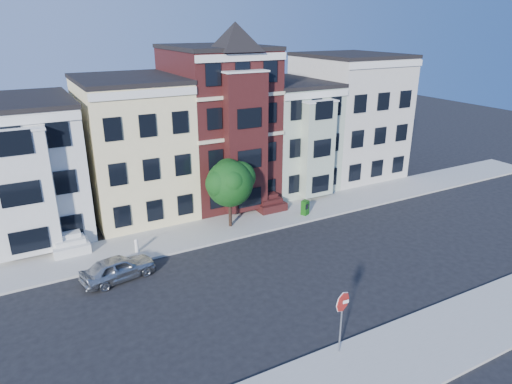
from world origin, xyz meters
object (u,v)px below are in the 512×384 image
street_tree (230,187)px  parked_car (118,268)px  fire_hydrant (137,247)px  newspaper_box (305,208)px  stop_sign (341,319)px

street_tree → parked_car: (-8.69, -3.27, -2.45)m
street_tree → fire_hydrant: (-6.98, -0.77, -2.65)m
newspaper_box → stop_sign: stop_sign is taller
newspaper_box → fire_hydrant: (-12.86, 0.08, -0.21)m
street_tree → newspaper_box: (5.88, -0.85, -2.45)m
newspaper_box → parked_car: bearing=167.1°
stop_sign → parked_car: bearing=128.0°
parked_car → newspaper_box: (14.57, 2.42, -0.00)m
newspaper_box → stop_sign: bearing=-141.1°
stop_sign → street_tree: bearing=89.2°
fire_hydrant → newspaper_box: bearing=-0.4°
parked_car → newspaper_box: 14.77m
newspaper_box → fire_hydrant: size_ratio=1.57×
newspaper_box → fire_hydrant: bearing=157.3°
fire_hydrant → stop_sign: 14.73m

